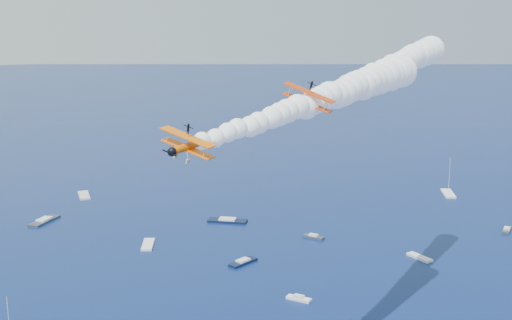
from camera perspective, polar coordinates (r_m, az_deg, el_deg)
name	(u,v)px	position (r m, az deg, el deg)	size (l,w,h in m)	color
biplane_lead	(308,100)	(107.94, 4.65, 5.26)	(8.16, 9.15, 5.51)	#D53804
biplane_trail	(189,146)	(84.53, -5.92, 1.24)	(7.46, 8.37, 5.04)	#F16405
smoke_trail_lead	(384,70)	(140.17, 11.26, 7.82)	(60.55, 43.76, 12.47)	white
smoke_trail_trail	(324,98)	(112.88, 6.05, 5.45)	(63.07, 39.79, 12.47)	white
spectator_boats	(129,263)	(190.94, -11.11, -8.92)	(246.30, 180.13, 0.70)	white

